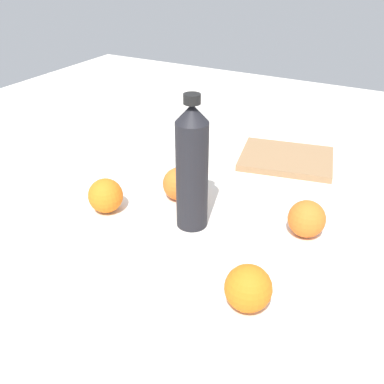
{
  "coord_description": "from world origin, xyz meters",
  "views": [
    {
      "loc": [
        0.34,
        -0.67,
        0.53
      ],
      "look_at": [
        -0.02,
        -0.01,
        0.08
      ],
      "focal_mm": 39.51,
      "sensor_mm": 36.0,
      "label": 1
    }
  ],
  "objects_px": {
    "orange_1": "(179,184)",
    "orange_2": "(248,288)",
    "orange_0": "(307,219)",
    "orange_3": "(106,196)",
    "cutting_board": "(286,159)",
    "water_bottle": "(192,167)"
  },
  "relations": [
    {
      "from": "orange_0",
      "to": "orange_3",
      "type": "height_order",
      "value": "same"
    },
    {
      "from": "orange_0",
      "to": "orange_2",
      "type": "height_order",
      "value": "orange_2"
    },
    {
      "from": "orange_1",
      "to": "orange_2",
      "type": "height_order",
      "value": "orange_2"
    },
    {
      "from": "water_bottle",
      "to": "cutting_board",
      "type": "distance_m",
      "value": 0.42
    },
    {
      "from": "cutting_board",
      "to": "orange_0",
      "type": "bearing_deg",
      "value": -77.93
    },
    {
      "from": "orange_1",
      "to": "orange_3",
      "type": "xyz_separation_m",
      "value": [
        -0.12,
        -0.13,
        -0.0
      ]
    },
    {
      "from": "cutting_board",
      "to": "orange_3",
      "type": "bearing_deg",
      "value": -134.66
    },
    {
      "from": "water_bottle",
      "to": "orange_1",
      "type": "relative_size",
      "value": 3.69
    },
    {
      "from": "orange_0",
      "to": "cutting_board",
      "type": "relative_size",
      "value": 0.31
    },
    {
      "from": "orange_1",
      "to": "orange_2",
      "type": "bearing_deg",
      "value": -42.19
    },
    {
      "from": "orange_2",
      "to": "cutting_board",
      "type": "height_order",
      "value": "orange_2"
    },
    {
      "from": "cutting_board",
      "to": "orange_1",
      "type": "bearing_deg",
      "value": -129.57
    },
    {
      "from": "orange_1",
      "to": "orange_3",
      "type": "bearing_deg",
      "value": -133.24
    },
    {
      "from": "orange_0",
      "to": "orange_1",
      "type": "height_order",
      "value": "same"
    },
    {
      "from": "water_bottle",
      "to": "orange_1",
      "type": "distance_m",
      "value": 0.15
    },
    {
      "from": "water_bottle",
      "to": "orange_1",
      "type": "xyz_separation_m",
      "value": [
        -0.08,
        0.08,
        -0.1
      ]
    },
    {
      "from": "water_bottle",
      "to": "orange_0",
      "type": "relative_size",
      "value": 3.73
    },
    {
      "from": "orange_2",
      "to": "orange_3",
      "type": "bearing_deg",
      "value": 162.61
    },
    {
      "from": "orange_0",
      "to": "orange_3",
      "type": "bearing_deg",
      "value": -163.55
    },
    {
      "from": "orange_1",
      "to": "cutting_board",
      "type": "xyz_separation_m",
      "value": [
        0.16,
        0.31,
        -0.03
      ]
    },
    {
      "from": "water_bottle",
      "to": "orange_0",
      "type": "distance_m",
      "value": 0.26
    },
    {
      "from": "orange_2",
      "to": "orange_0",
      "type": "bearing_deg",
      "value": 83.29
    }
  ]
}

